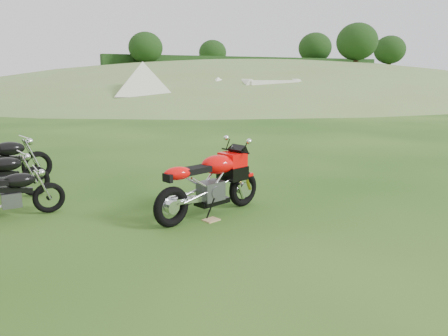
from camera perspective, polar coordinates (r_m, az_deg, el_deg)
name	(u,v)px	position (r m, az deg, el deg)	size (l,w,h in m)	color
ground	(237,228)	(6.73, 1.77, -7.89)	(120.00, 120.00, 0.00)	#133F0D
hillside	(256,94)	(53.02, 4.23, 9.62)	(80.00, 64.00, 8.00)	olive
hedgerow	(256,94)	(53.02, 4.23, 9.62)	(36.00, 1.20, 8.60)	black
sport_motorcycle	(210,179)	(7.16, -1.89, -1.39)	(2.11, 0.53, 1.27)	red
plywood_board	(211,220)	(7.08, -1.68, -6.79)	(0.24, 0.20, 0.02)	tan
vintage_moto_a	(10,193)	(7.85, -26.21, -2.95)	(1.65, 0.38, 0.87)	black
vintage_moto_d	(0,161)	(10.18, -27.23, 0.81)	(2.06, 0.48, 1.08)	black
tent_mid	(144,88)	(28.04, -10.45, 10.19)	(3.34, 3.34, 2.89)	silver
tent_right	(218,92)	(29.07, -0.77, 9.87)	(2.67, 2.67, 2.31)	white
caravan	(270,95)	(29.58, 5.97, 9.52)	(4.20, 1.88, 1.97)	white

